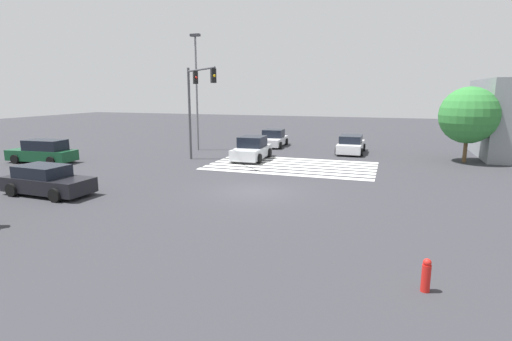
{
  "coord_description": "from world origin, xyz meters",
  "views": [
    {
      "loc": [
        -6.17,
        18.14,
        4.85
      ],
      "look_at": [
        0.0,
        0.0,
        1.05
      ],
      "focal_mm": 28.0,
      "sensor_mm": 36.0,
      "label": 1
    }
  ],
  "objects_px": {
    "street_light_pole_b": "(196,83)",
    "fire_hydrant": "(426,275)",
    "car_1": "(43,152)",
    "car_2": "(273,139)",
    "car_3": "(252,149)",
    "car_5": "(47,181)",
    "traffic_signal_mast": "(196,95)",
    "tree_corner_a": "(469,115)",
    "car_4": "(351,145)"
  },
  "relations": [
    {
      "from": "car_3",
      "to": "traffic_signal_mast",
      "type": "bearing_deg",
      "value": -56.36
    },
    {
      "from": "car_1",
      "to": "car_3",
      "type": "bearing_deg",
      "value": -159.82
    },
    {
      "from": "car_4",
      "to": "car_5",
      "type": "height_order",
      "value": "car_4"
    },
    {
      "from": "tree_corner_a",
      "to": "car_5",
      "type": "bearing_deg",
      "value": 38.73
    },
    {
      "from": "car_2",
      "to": "tree_corner_a",
      "type": "height_order",
      "value": "tree_corner_a"
    },
    {
      "from": "fire_hydrant",
      "to": "tree_corner_a",
      "type": "bearing_deg",
      "value": -100.68
    },
    {
      "from": "street_light_pole_b",
      "to": "tree_corner_a",
      "type": "height_order",
      "value": "street_light_pole_b"
    },
    {
      "from": "car_1",
      "to": "car_4",
      "type": "xyz_separation_m",
      "value": [
        -19.73,
        -11.4,
        -0.08
      ]
    },
    {
      "from": "street_light_pole_b",
      "to": "tree_corner_a",
      "type": "xyz_separation_m",
      "value": [
        -20.34,
        -0.56,
        -2.26
      ]
    },
    {
      "from": "street_light_pole_b",
      "to": "fire_hydrant",
      "type": "distance_m",
      "value": 26.49
    },
    {
      "from": "traffic_signal_mast",
      "to": "car_3",
      "type": "bearing_deg",
      "value": 81.0
    },
    {
      "from": "traffic_signal_mast",
      "to": "car_4",
      "type": "bearing_deg",
      "value": 83.96
    },
    {
      "from": "car_2",
      "to": "car_5",
      "type": "height_order",
      "value": "car_2"
    },
    {
      "from": "car_3",
      "to": "tree_corner_a",
      "type": "xyz_separation_m",
      "value": [
        -14.43,
        -3.69,
        2.5
      ]
    },
    {
      "from": "traffic_signal_mast",
      "to": "car_4",
      "type": "height_order",
      "value": "traffic_signal_mast"
    },
    {
      "from": "car_4",
      "to": "street_light_pole_b",
      "type": "bearing_deg",
      "value": 100.64
    },
    {
      "from": "car_1",
      "to": "car_2",
      "type": "distance_m",
      "value": 18.36
    },
    {
      "from": "fire_hydrant",
      "to": "car_1",
      "type": "bearing_deg",
      "value": -25.08
    },
    {
      "from": "car_3",
      "to": "tree_corner_a",
      "type": "height_order",
      "value": "tree_corner_a"
    },
    {
      "from": "car_2",
      "to": "traffic_signal_mast",
      "type": "bearing_deg",
      "value": -18.08
    },
    {
      "from": "fire_hydrant",
      "to": "car_2",
      "type": "bearing_deg",
      "value": -65.56
    },
    {
      "from": "car_1",
      "to": "car_2",
      "type": "relative_size",
      "value": 1.11
    },
    {
      "from": "car_3",
      "to": "tree_corner_a",
      "type": "distance_m",
      "value": 15.1
    },
    {
      "from": "car_2",
      "to": "street_light_pole_b",
      "type": "relative_size",
      "value": 0.46
    },
    {
      "from": "street_light_pole_b",
      "to": "car_2",
      "type": "bearing_deg",
      "value": -141.46
    },
    {
      "from": "car_1",
      "to": "fire_hydrant",
      "type": "height_order",
      "value": "car_1"
    },
    {
      "from": "car_3",
      "to": "car_5",
      "type": "relative_size",
      "value": 1.02
    },
    {
      "from": "tree_corner_a",
      "to": "fire_hydrant",
      "type": "bearing_deg",
      "value": 79.32
    },
    {
      "from": "traffic_signal_mast",
      "to": "car_4",
      "type": "relative_size",
      "value": 1.4
    },
    {
      "from": "car_4",
      "to": "car_5",
      "type": "distance_m",
      "value": 21.97
    },
    {
      "from": "car_4",
      "to": "fire_hydrant",
      "type": "height_order",
      "value": "car_4"
    },
    {
      "from": "car_1",
      "to": "tree_corner_a",
      "type": "distance_m",
      "value": 29.4
    },
    {
      "from": "car_4",
      "to": "tree_corner_a",
      "type": "bearing_deg",
      "value": -103.09
    },
    {
      "from": "traffic_signal_mast",
      "to": "car_5",
      "type": "xyz_separation_m",
      "value": [
        2.73,
        10.31,
        -3.94
      ]
    },
    {
      "from": "car_3",
      "to": "car_4",
      "type": "distance_m",
      "value": 8.5
    },
    {
      "from": "car_1",
      "to": "car_4",
      "type": "height_order",
      "value": "car_1"
    },
    {
      "from": "traffic_signal_mast",
      "to": "car_1",
      "type": "relative_size",
      "value": 1.34
    },
    {
      "from": "car_2",
      "to": "fire_hydrant",
      "type": "height_order",
      "value": "car_2"
    },
    {
      "from": "car_4",
      "to": "street_light_pole_b",
      "type": "height_order",
      "value": "street_light_pole_b"
    },
    {
      "from": "car_5",
      "to": "traffic_signal_mast",
      "type": "bearing_deg",
      "value": 77.73
    },
    {
      "from": "car_5",
      "to": "car_2",
      "type": "bearing_deg",
      "value": 77.56
    },
    {
      "from": "tree_corner_a",
      "to": "fire_hydrant",
      "type": "relative_size",
      "value": 6.05
    },
    {
      "from": "car_2",
      "to": "car_3",
      "type": "relative_size",
      "value": 0.97
    },
    {
      "from": "traffic_signal_mast",
      "to": "tree_corner_a",
      "type": "relative_size",
      "value": 1.25
    },
    {
      "from": "street_light_pole_b",
      "to": "fire_hydrant",
      "type": "bearing_deg",
      "value": 129.19
    },
    {
      "from": "street_light_pole_b",
      "to": "tree_corner_a",
      "type": "distance_m",
      "value": 20.47
    },
    {
      "from": "car_1",
      "to": "traffic_signal_mast",
      "type": "bearing_deg",
      "value": -164.23
    },
    {
      "from": "tree_corner_a",
      "to": "car_3",
      "type": "bearing_deg",
      "value": 14.34
    },
    {
      "from": "tree_corner_a",
      "to": "car_4",
      "type": "bearing_deg",
      "value": -12.87
    },
    {
      "from": "car_3",
      "to": "fire_hydrant",
      "type": "distance_m",
      "value": 20.01
    }
  ]
}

